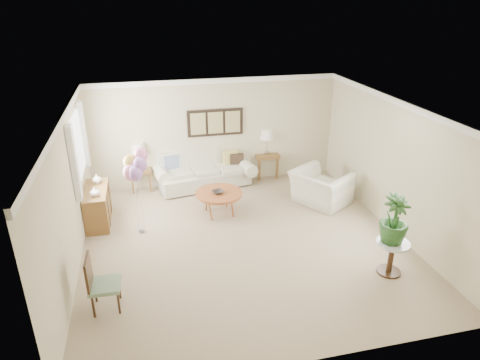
{
  "coord_description": "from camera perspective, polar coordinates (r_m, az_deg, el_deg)",
  "views": [
    {
      "loc": [
        -1.7,
        -6.83,
        4.39
      ],
      "look_at": [
        0.05,
        0.6,
        1.05
      ],
      "focal_mm": 32.0,
      "sensor_mm": 36.0,
      "label": 1
    }
  ],
  "objects": [
    {
      "name": "room_shell",
      "position": [
        7.62,
        -0.29,
        2.37
      ],
      "size": [
        6.04,
        6.04,
        2.6
      ],
      "color": "beige",
      "rests_on": "ground"
    },
    {
      "name": "lamp_left",
      "position": [
        10.31,
        -13.41,
        4.0
      ],
      "size": [
        0.36,
        0.36,
        0.64
      ],
      "color": "gray",
      "rests_on": "end_table_left"
    },
    {
      "name": "accent_chair",
      "position": [
        6.82,
        -18.23,
        -12.8
      ],
      "size": [
        0.47,
        0.47,
        0.92
      ],
      "color": "gray",
      "rests_on": "ground"
    },
    {
      "name": "sofa",
      "position": [
        10.57,
        -4.86,
        1.07
      ],
      "size": [
        2.54,
        1.25,
        0.89
      ],
      "color": "beige",
      "rests_on": "ground"
    },
    {
      "name": "vase_sage",
      "position": [
        9.41,
        -18.55,
        0.17
      ],
      "size": [
        0.2,
        0.2,
        0.2
      ],
      "primitive_type": "imported",
      "rotation": [
        0.0,
        0.0,
        -0.06
      ],
      "color": "silver",
      "rests_on": "credenza"
    },
    {
      "name": "lamp_right",
      "position": [
        10.8,
        3.58,
        6.03
      ],
      "size": [
        0.36,
        0.36,
        0.63
      ],
      "color": "gray",
      "rests_on": "end_table_right"
    },
    {
      "name": "vase_white",
      "position": [
        8.83,
        -18.83,
        -1.48
      ],
      "size": [
        0.21,
        0.21,
        0.19
      ],
      "primitive_type": "imported",
      "rotation": [
        0.0,
        0.0,
        0.19
      ],
      "color": "white",
      "rests_on": "credenza"
    },
    {
      "name": "armchair",
      "position": [
        9.78,
        10.74,
        -1.0
      ],
      "size": [
        1.49,
        1.54,
        0.76
      ],
      "primitive_type": "imported",
      "rotation": [
        0.0,
        0.0,
        2.11
      ],
      "color": "beige",
      "rests_on": "ground"
    },
    {
      "name": "wall_art_triptych",
      "position": [
        10.34,
        -3.3,
        7.65
      ],
      "size": [
        1.35,
        0.06,
        0.65
      ],
      "color": "black",
      "rests_on": "ground"
    },
    {
      "name": "coffee_table",
      "position": [
        9.12,
        -2.82,
        -1.89
      ],
      "size": [
        1.0,
        1.0,
        0.51
      ],
      "color": "#A14D2C",
      "rests_on": "ground"
    },
    {
      "name": "decor_bowl",
      "position": [
        9.05,
        -2.97,
        -1.61
      ],
      "size": [
        0.29,
        0.29,
        0.06
      ],
      "primitive_type": "imported",
      "rotation": [
        0.0,
        0.0,
        0.26
      ],
      "color": "#2B2523",
      "rests_on": "coffee_table"
    },
    {
      "name": "credenza",
      "position": [
        9.31,
        -18.44,
        -3.26
      ],
      "size": [
        0.46,
        1.2,
        0.74
      ],
      "color": "brown",
      "rests_on": "ground"
    },
    {
      "name": "potted_plant",
      "position": [
        7.41,
        19.9,
        -4.96
      ],
      "size": [
        0.55,
        0.55,
        0.84
      ],
      "primitive_type": "imported",
      "rotation": [
        0.0,
        0.0,
        0.19
      ],
      "color": "#22451E",
      "rests_on": "side_table"
    },
    {
      "name": "side_table",
      "position": [
        7.68,
        19.62,
        -8.77
      ],
      "size": [
        0.55,
        0.55,
        0.6
      ],
      "color": "silver",
      "rests_on": "ground"
    },
    {
      "name": "ground_plane",
      "position": [
        8.3,
        0.62,
        -8.32
      ],
      "size": [
        6.0,
        6.0,
        0.0
      ],
      "primitive_type": "plane",
      "color": "tan"
    },
    {
      "name": "balloon_cluster",
      "position": [
        8.2,
        -13.79,
        1.83
      ],
      "size": [
        0.49,
        0.49,
        1.76
      ],
      "color": "gray",
      "rests_on": "ground"
    },
    {
      "name": "end_table_right",
      "position": [
        11.0,
        3.5,
        3.1
      ],
      "size": [
        0.59,
        0.54,
        0.65
      ],
      "color": "brown",
      "rests_on": "ground"
    },
    {
      "name": "end_table_left",
      "position": [
        10.51,
        -13.12,
        1.04
      ],
      "size": [
        0.51,
        0.46,
        0.55
      ],
      "color": "brown",
      "rests_on": "ground"
    }
  ]
}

